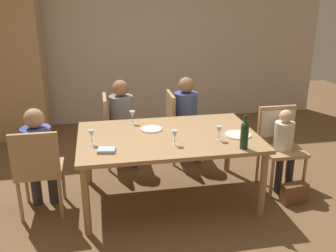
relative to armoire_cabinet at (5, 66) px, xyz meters
The scene contains 21 objects.
ground_plane 3.28m from the armoire_cabinet, 49.14° to the right, with size 10.00×10.00×0.00m, color brown.
rear_room_partition 2.09m from the armoire_cabinet, 12.54° to the left, with size 6.40×0.12×2.70m, color beige.
armoire_cabinet is the anchor object (origin of this frame).
dining_table 3.12m from the armoire_cabinet, 49.14° to the right, with size 1.85×1.18×0.74m.
chair_far_right 2.78m from the armoire_cabinet, 30.23° to the right, with size 0.44×0.44×0.92m.
chair_far_left 2.12m from the armoire_cabinet, 42.02° to the right, with size 0.44×0.44×0.92m.
chair_left_end 2.59m from the armoire_cabinet, 73.47° to the right, with size 0.44×0.44×0.92m.
chair_right_end 4.03m from the armoire_cabinet, 33.66° to the right, with size 0.44×0.46×0.92m.
person_woman_host 2.85m from the armoire_cabinet, 29.07° to the right, with size 0.35×0.30×1.12m.
person_man_bearded 2.18m from the armoire_cabinet, 39.99° to the right, with size 0.34×0.30×1.12m.
person_man_guest 2.47m from the armoire_cabinet, 72.71° to the right, with size 0.29×0.33×1.10m.
person_child_small 4.11m from the armoire_cabinet, 35.39° to the right, with size 0.22×0.25×0.94m.
wine_bottle_tall_green 3.88m from the armoire_cabinet, 46.60° to the right, with size 0.08×0.08×0.33m.
wine_glass_near_left 2.76m from the armoire_cabinet, 62.95° to the right, with size 0.07×0.07×0.15m.
wine_glass_centre 3.32m from the armoire_cabinet, 51.95° to the right, with size 0.07×0.07×0.15m.
wine_glass_near_right 3.59m from the armoire_cabinet, 45.81° to the right, with size 0.07×0.07×0.15m.
wine_glass_far 2.57m from the armoire_cabinet, 48.36° to the right, with size 0.07×0.07×0.15m.
dinner_plate_host 2.87m from the armoire_cabinet, 48.79° to the right, with size 0.24×0.24×0.01m, color white.
dinner_plate_guest_left 3.71m from the armoire_cabinet, 42.24° to the right, with size 0.27×0.27×0.01m, color white.
folded_napkin 3.01m from the armoire_cabinet, 62.53° to the right, with size 0.16×0.12×0.03m, color #ADC6D6.
handbag 4.39m from the armoire_cabinet, 38.95° to the right, with size 0.28×0.12×0.22m, color brown.
Camera 1 is at (-0.68, -3.62, 2.15)m, focal length 40.69 mm.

